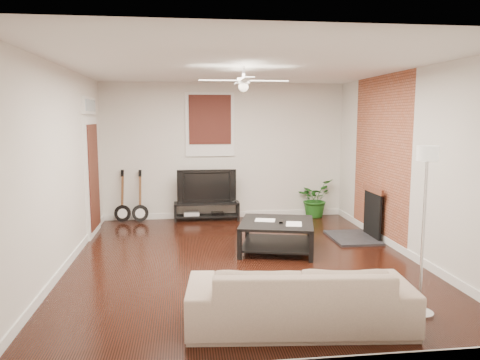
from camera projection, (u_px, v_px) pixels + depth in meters
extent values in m
cube|color=black|center=(243.00, 261.00, 6.71)|extent=(5.00, 6.00, 0.01)
cube|color=white|center=(244.00, 66.00, 6.33)|extent=(5.00, 6.00, 0.01)
cube|color=silver|center=(225.00, 151.00, 9.47)|extent=(5.00, 0.01, 2.80)
cube|color=silver|center=(293.00, 207.00, 3.57)|extent=(5.00, 0.01, 2.80)
cube|color=silver|center=(62.00, 169.00, 6.21)|extent=(0.01, 6.00, 2.80)
cube|color=silver|center=(409.00, 164.00, 6.82)|extent=(0.01, 6.00, 2.80)
cube|color=#9A4D31|center=(380.00, 158.00, 7.80)|extent=(0.02, 2.20, 2.80)
cube|color=black|center=(362.00, 213.00, 7.90)|extent=(0.80, 1.10, 0.92)
cube|color=#39100F|center=(210.00, 125.00, 9.32)|extent=(1.00, 0.06, 1.30)
cube|color=white|center=(92.00, 165.00, 8.10)|extent=(0.08, 1.00, 2.50)
cube|color=black|center=(207.00, 211.00, 9.37)|extent=(1.33, 0.35, 0.37)
imported|color=black|center=(206.00, 186.00, 9.31)|extent=(1.19, 0.16, 0.68)
cube|color=black|center=(277.00, 236.00, 7.21)|extent=(1.36, 1.36, 0.47)
imported|color=tan|center=(299.00, 295.00, 4.59)|extent=(2.30, 1.08, 0.65)
imported|color=#1E5B1A|center=(315.00, 198.00, 9.66)|extent=(0.95, 0.95, 0.80)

